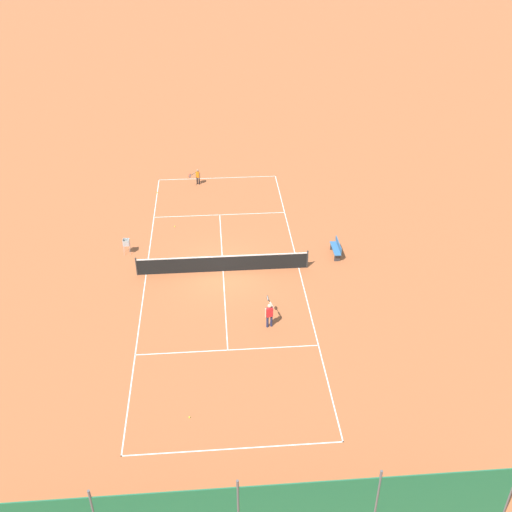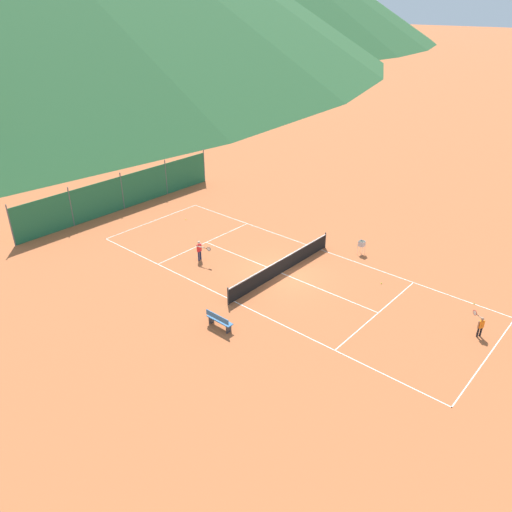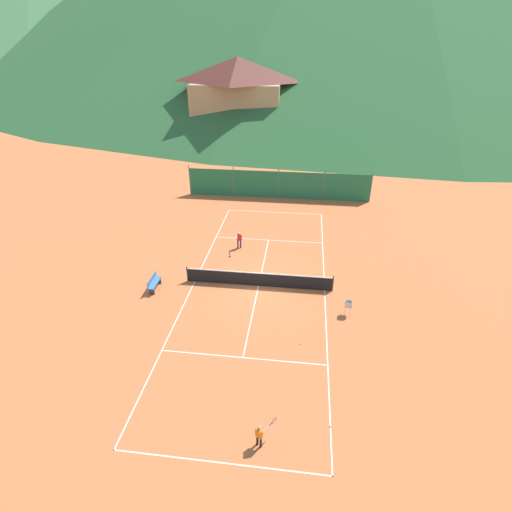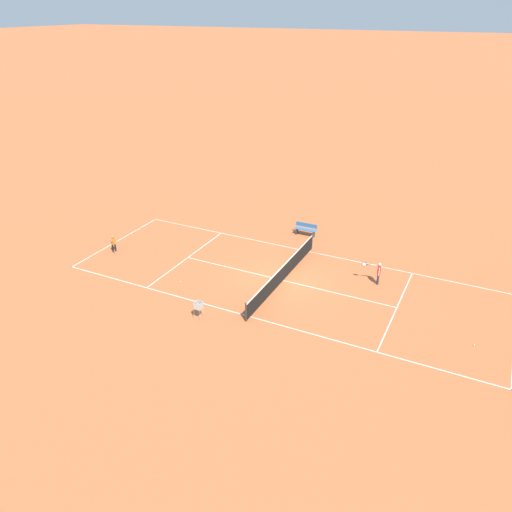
% 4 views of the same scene
% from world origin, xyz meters
% --- Properties ---
extents(ground_plane, '(600.00, 600.00, 0.00)m').
position_xyz_m(ground_plane, '(0.00, 0.00, 0.00)').
color(ground_plane, '#B25B33').
extents(court_line_markings, '(8.25, 23.85, 0.01)m').
position_xyz_m(court_line_markings, '(0.00, 0.00, 0.00)').
color(court_line_markings, white).
rests_on(court_line_markings, ground).
extents(tennis_net, '(9.18, 0.08, 1.06)m').
position_xyz_m(tennis_net, '(0.00, 0.00, 0.50)').
color(tennis_net, '#2D2D2D').
rests_on(tennis_net, ground).
extents(player_far_baseline, '(0.43, 1.10, 1.30)m').
position_xyz_m(player_far_baseline, '(-2.02, 4.83, 0.76)').
color(player_far_baseline, '#23284C').
rests_on(player_far_baseline, ground).
extents(player_far_service, '(0.77, 0.77, 1.09)m').
position_xyz_m(player_far_service, '(1.39, -10.98, 0.64)').
color(player_far_service, black).
rests_on(player_far_service, ground).
extents(tennis_ball_by_net_left, '(0.07, 0.07, 0.07)m').
position_xyz_m(tennis_ball_by_net_left, '(2.76, -5.08, 0.03)').
color(tennis_ball_by_net_left, '#CCE033').
rests_on(tennis_ball_by_net_left, ground).
extents(tennis_ball_far_corner, '(0.07, 0.07, 0.07)m').
position_xyz_m(tennis_ball_far_corner, '(4.10, -9.84, 0.03)').
color(tennis_ball_far_corner, '#CCE033').
rests_on(tennis_ball_far_corner, ground).
extents(tennis_ball_by_net_right, '(0.07, 0.07, 0.07)m').
position_xyz_m(tennis_ball_by_net_right, '(1.65, 10.26, 0.03)').
color(tennis_ball_by_net_right, '#CCE033').
rests_on(tennis_ball_by_net_right, ground).
extents(ball_hopper, '(0.36, 0.36, 0.89)m').
position_xyz_m(ball_hopper, '(5.30, -2.24, 0.65)').
color(ball_hopper, '#B7B7BC').
rests_on(ball_hopper, ground).
extents(courtside_bench, '(0.36, 1.50, 0.84)m').
position_xyz_m(courtside_bench, '(-6.34, -1.12, 0.45)').
color(courtside_bench, '#336699').
rests_on(courtside_bench, ground).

